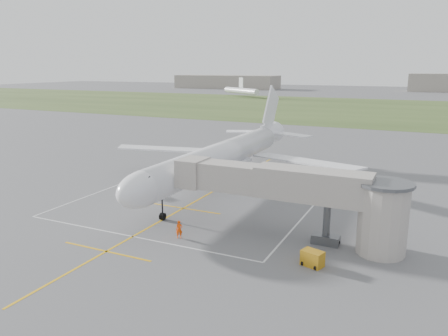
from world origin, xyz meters
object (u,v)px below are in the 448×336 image
at_px(ramp_worker_wing, 186,178).
at_px(baggage_cart, 136,187).
at_px(airliner, 222,157).
at_px(ramp_worker_nose, 179,229).
at_px(jet_bridge, 304,194).
at_px(gpu_unit, 312,259).

bearing_deg(ramp_worker_wing, baggage_cart, 87.40).
bearing_deg(airliner, ramp_worker_nose, -76.83).
height_order(baggage_cart, ramp_worker_nose, ramp_worker_nose).
relative_size(jet_bridge, ramp_worker_nose, 12.92).
distance_m(airliner, baggage_cart, 12.53).
bearing_deg(gpu_unit, jet_bridge, 131.02).
relative_size(baggage_cart, ramp_worker_wing, 1.65).
bearing_deg(baggage_cart, airliner, 63.43).
height_order(gpu_unit, ramp_worker_wing, ramp_worker_wing).
bearing_deg(baggage_cart, jet_bridge, 8.03).
relative_size(baggage_cart, ramp_worker_nose, 1.65).
xyz_separation_m(ramp_worker_nose, ramp_worker_wing, (-9.88, 18.29, 0.00)).
distance_m(baggage_cart, ramp_worker_wing, 8.03).
height_order(jet_bridge, ramp_worker_nose, jet_bridge).
bearing_deg(gpu_unit, airliner, 150.17).
bearing_deg(ramp_worker_nose, baggage_cart, 114.44).
distance_m(jet_bridge, ramp_worker_wing, 25.37).
xyz_separation_m(airliner, ramp_worker_wing, (-5.42, -0.77, -3.49)).
distance_m(gpu_unit, ramp_worker_nose, 13.57).
height_order(jet_bridge, ramp_worker_wing, jet_bridge).
xyz_separation_m(airliner, jet_bridge, (15.72, -14.25, 0.35)).
distance_m(airliner, ramp_worker_nose, 19.88).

